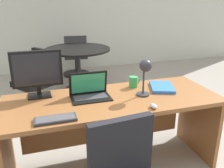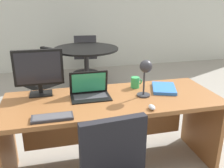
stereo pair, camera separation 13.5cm
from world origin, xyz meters
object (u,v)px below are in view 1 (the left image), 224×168
book (162,87)px  meeting_chair_far (37,86)px  monitor (37,71)px  meeting_table (78,59)px  mouse (154,106)px  desk (112,116)px  meeting_chair_near (76,59)px  coffee_mug (134,82)px  laptop (89,89)px  desk_lamp (145,70)px  keyboard (56,119)px

book → meeting_chair_far: 1.99m
monitor → meeting_table: monitor is taller
monitor → meeting_table: size_ratio=0.39×
meeting_table → mouse: bearing=-86.1°
desk → monitor: 0.78m
meeting_chair_near → coffee_mug: bearing=-88.0°
monitor → laptop: bearing=-18.2°
desk → mouse: size_ratio=22.36×
monitor → desk_lamp: (0.90, -0.28, 0.01)m
mouse → book: size_ratio=0.24×
coffee_mug → meeting_table: bearing=95.9°
mouse → desk_lamp: (0.04, 0.26, 0.22)m
keyboard → meeting_table: meeting_table is taller
mouse → meeting_chair_near: bearing=91.1°
monitor → laptop: monitor is taller
desk → book: (0.53, 0.04, 0.22)m
laptop → desk_lamp: 0.52m
coffee_mug → meeting_table: coffee_mug is taller
desk → monitor: size_ratio=4.39×
mouse → meeting_chair_near: meeting_chair_near is taller
desk → keyboard: size_ratio=6.28×
mouse → meeting_chair_far: bearing=114.4°
laptop → meeting_table: laptop is taller
keyboard → desk_lamp: bearing=16.2°
meeting_table → book: bearing=-77.8°
monitor → keyboard: bearing=-79.8°
mouse → desk_lamp: 0.34m
mouse → meeting_chair_far: size_ratio=0.10×
meeting_chair_near → meeting_chair_far: size_ratio=0.99×
desk → desk_lamp: size_ratio=5.59×
monitor → coffee_mug: (0.90, -0.03, -0.18)m
desk → monitor: bearing=162.6°
desk_lamp → meeting_table: 2.27m
book → coffee_mug: coffee_mug is taller
desk → coffee_mug: size_ratio=16.73×
meeting_table → meeting_chair_far: 0.92m
meeting_chair_near → laptop: bearing=-97.0°
meeting_chair_near → desk_lamp: bearing=-88.1°
mouse → desk_lamp: desk_lamp is taller
desk_lamp → meeting_chair_near: 3.18m
keyboard → meeting_chair_near: meeting_chair_near is taller
monitor → coffee_mug: size_ratio=3.81×
laptop → meeting_chair_far: laptop is taller
laptop → mouse: size_ratio=4.07×
desk_lamp → book: bearing=26.6°
monitor → desk_lamp: size_ratio=1.27×
monitor → laptop: (0.43, -0.14, -0.17)m
monitor → mouse: bearing=-32.1°
laptop → book: (0.72, -0.02, -0.05)m
desk → coffee_mug: (0.28, 0.16, 0.26)m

